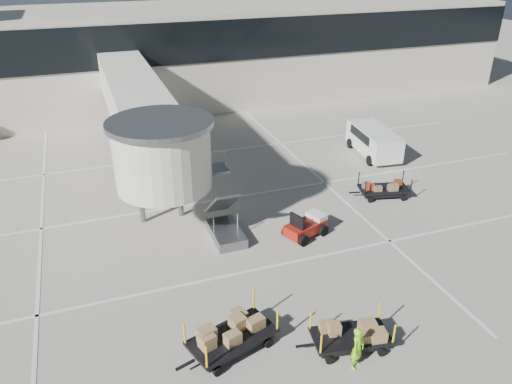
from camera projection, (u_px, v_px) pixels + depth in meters
ground at (293, 292)px, 20.75m from camera, size 140.00×140.00×0.00m
lane_markings at (217, 197)px, 28.39m from camera, size 40.00×30.00×0.02m
terminal at (155, 55)px, 43.97m from camera, size 64.00×12.11×15.20m
jet_bridge at (143, 116)px, 27.94m from camera, size 5.70×20.40×6.03m
baggage_tug at (306, 227)px, 24.50m from camera, size 2.37×1.99×1.41m
suitcase_cart at (383, 189)px, 28.30m from camera, size 3.45×1.96×1.32m
box_cart_near at (350, 336)px, 17.70m from camera, size 3.45×1.77×1.33m
box_cart_far at (232, 336)px, 17.61m from camera, size 3.89×2.42×1.50m
ground_worker at (358, 348)px, 16.77m from camera, size 0.70×0.65×1.62m
minivan at (373, 139)px, 33.69m from camera, size 2.54×4.99×1.82m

